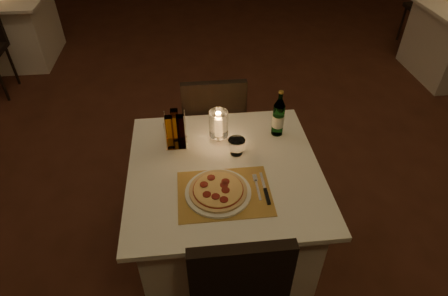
{
  "coord_description": "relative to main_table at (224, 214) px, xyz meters",
  "views": [
    {
      "loc": [
        -0.38,
        -1.93,
        2.06
      ],
      "look_at": [
        -0.22,
        -0.48,
        0.86
      ],
      "focal_mm": 30.0,
      "sensor_mm": 36.0,
      "label": 1
    }
  ],
  "objects": [
    {
      "name": "pizza",
      "position": [
        -0.05,
        -0.18,
        0.39
      ],
      "size": [
        0.28,
        0.28,
        0.02
      ],
      "color": "#D8B77F",
      "rests_on": "plate"
    },
    {
      "name": "chair_far",
      "position": [
        -0.0,
        0.71,
        0.18
      ],
      "size": [
        0.42,
        0.42,
        0.9
      ],
      "color": "black",
      "rests_on": "ground"
    },
    {
      "name": "floor",
      "position": [
        0.22,
        0.5,
        -0.38
      ],
      "size": [
        8.0,
        10.0,
        0.02
      ],
      "primitive_type": "cube",
      "color": "#492317",
      "rests_on": "ground"
    },
    {
      "name": "water_bottle",
      "position": [
        0.34,
        0.27,
        0.48
      ],
      "size": [
        0.07,
        0.07,
        0.28
      ],
      "color": "#519857",
      "rests_on": "main_table"
    },
    {
      "name": "neighbor_table_left",
      "position": [
        -2.17,
        3.03,
        0.0
      ],
      "size": [
        1.0,
        1.0,
        0.74
      ],
      "color": "white",
      "rests_on": "ground"
    },
    {
      "name": "tumbler",
      "position": [
        0.08,
        0.11,
        0.41
      ],
      "size": [
        0.09,
        0.09,
        0.09
      ],
      "primitive_type": null,
      "color": "white",
      "rests_on": "main_table"
    },
    {
      "name": "placemat",
      "position": [
        -0.02,
        -0.18,
        0.37
      ],
      "size": [
        0.45,
        0.34,
        0.0
      ],
      "primitive_type": "cube",
      "color": "#B88A40",
      "rests_on": "main_table"
    },
    {
      "name": "knife",
      "position": [
        0.18,
        -0.21,
        0.37
      ],
      "size": [
        0.02,
        0.22,
        0.01
      ],
      "color": "black",
      "rests_on": "placemat"
    },
    {
      "name": "cruet_caddy",
      "position": [
        -0.25,
        0.22,
        0.46
      ],
      "size": [
        0.12,
        0.12,
        0.21
      ],
      "color": "white",
      "rests_on": "main_table"
    },
    {
      "name": "neighbor_chair_rb",
      "position": [
        2.83,
        2.82,
        0.18
      ],
      "size": [
        0.42,
        0.42,
        0.9
      ],
      "color": "black",
      "rests_on": "ground"
    },
    {
      "name": "fork",
      "position": [
        0.14,
        -0.15,
        0.37
      ],
      "size": [
        0.02,
        0.18,
        0.0
      ],
      "color": "silver",
      "rests_on": "placemat"
    },
    {
      "name": "main_table",
      "position": [
        0.0,
        0.0,
        0.0
      ],
      "size": [
        1.0,
        1.0,
        0.74
      ],
      "color": "white",
      "rests_on": "ground"
    },
    {
      "name": "plate",
      "position": [
        -0.05,
        -0.18,
        0.38
      ],
      "size": [
        0.32,
        0.32,
        0.01
      ],
      "primitive_type": "cylinder",
      "color": "white",
      "rests_on": "placemat"
    },
    {
      "name": "hurricane_candle",
      "position": [
        -0.01,
        0.22,
        0.48
      ],
      "size": [
        0.11,
        0.11,
        0.2
      ],
      "color": "white",
      "rests_on": "main_table"
    }
  ]
}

